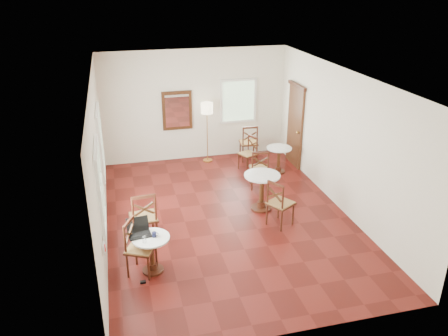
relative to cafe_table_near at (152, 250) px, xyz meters
name	(u,v)px	position (x,y,z in m)	size (l,w,h in m)	color
ground	(227,216)	(1.73, 1.53, -0.42)	(7.00, 7.00, 0.00)	#58130F
room_shell	(221,128)	(1.67, 1.81, 1.47)	(5.02, 7.02, 3.01)	white
cafe_table_near	(152,250)	(0.00, 0.00, 0.00)	(0.64, 0.64, 0.68)	#421D10
cafe_table_mid	(262,188)	(2.54, 1.69, 0.09)	(0.78, 0.78, 0.82)	#421D10
cafe_table_back	(279,157)	(3.60, 3.48, 0.00)	(0.64, 0.64, 0.68)	#421D10
chair_near_a	(144,217)	(-0.05, 0.95, 0.12)	(0.54, 0.54, 1.09)	#421D10
chair_near_b	(139,248)	(-0.20, 0.02, 0.08)	(0.61, 0.61, 1.00)	#421D10
chair_mid_a	(259,169)	(2.82, 2.73, 0.07)	(0.53, 0.53, 0.98)	#421D10
chair_mid_b	(280,203)	(2.67, 0.94, 0.08)	(0.64, 0.64, 1.00)	#421D10
chair_back_a	(249,143)	(3.09, 4.48, 0.09)	(0.51, 0.51, 1.02)	#421D10
chair_back_b	(248,153)	(2.90, 3.86, 0.02)	(0.55, 0.55, 0.89)	#421D10
floor_lamp	(207,112)	(1.98, 4.68, 0.97)	(0.32, 0.32, 1.64)	#BF8C3F
laptop	(139,230)	(-0.18, 0.17, 0.33)	(0.41, 0.36, 0.27)	black
mouse	(149,234)	(-0.03, 0.10, 0.28)	(0.09, 0.06, 0.03)	black
navy_mug	(154,234)	(0.07, 0.01, 0.30)	(0.11, 0.07, 0.09)	black
water_glass	(144,239)	(-0.11, -0.13, 0.31)	(0.07, 0.07, 0.11)	white
power_adapter	(143,282)	(-0.20, -0.30, -0.40)	(0.09, 0.06, 0.04)	black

